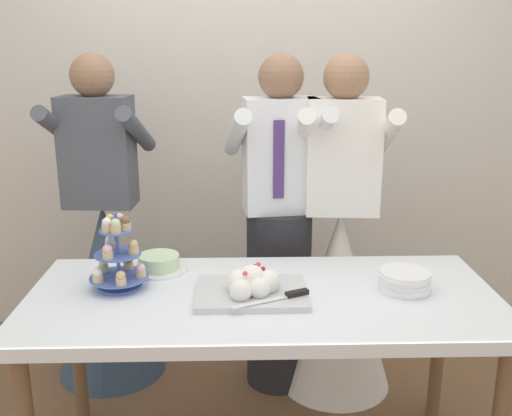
{
  "coord_description": "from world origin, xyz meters",
  "views": [
    {
      "loc": [
        -0.08,
        -2.06,
        1.69
      ],
      "look_at": [
        -0.02,
        0.15,
        1.07
      ],
      "focal_mm": 41.02,
      "sensor_mm": 36.0,
      "label": 1
    }
  ],
  "objects": [
    {
      "name": "rear_wall",
      "position": [
        0.0,
        1.4,
        1.45
      ],
      "size": [
        5.2,
        0.1,
        2.9
      ],
      "primitive_type": "cube",
      "color": "beige",
      "rests_on": "ground_plane"
    },
    {
      "name": "dessert_table",
      "position": [
        0.0,
        0.0,
        0.7
      ],
      "size": [
        1.8,
        0.8,
        0.78
      ],
      "color": "silver",
      "rests_on": "ground_plane"
    },
    {
      "name": "cupcake_stand",
      "position": [
        -0.56,
        0.08,
        0.9
      ],
      "size": [
        0.23,
        0.23,
        0.31
      ],
      "color": "#4C66B2",
      "rests_on": "dessert_table"
    },
    {
      "name": "main_cake_tray",
      "position": [
        -0.04,
        -0.02,
        0.82
      ],
      "size": [
        0.42,
        0.33,
        0.12
      ],
      "color": "silver",
      "rests_on": "dessert_table"
    },
    {
      "name": "plate_stack",
      "position": [
        0.55,
        0.02,
        0.81
      ],
      "size": [
        0.2,
        0.2,
        0.08
      ],
      "color": "white",
      "rests_on": "dessert_table"
    },
    {
      "name": "round_cake",
      "position": [
        -0.43,
        0.26,
        0.81
      ],
      "size": [
        0.24,
        0.24,
        0.07
      ],
      "color": "white",
      "rests_on": "dessert_table"
    },
    {
      "name": "person_groom",
      "position": [
        0.11,
        0.65,
        0.75
      ],
      "size": [
        0.51,
        0.54,
        1.66
      ],
      "color": "#232328",
      "rests_on": "ground_plane"
    },
    {
      "name": "person_bride",
      "position": [
        0.4,
        0.62,
        0.58
      ],
      "size": [
        0.56,
        0.56,
        1.66
      ],
      "color": "white",
      "rests_on": "ground_plane"
    },
    {
      "name": "person_guest",
      "position": [
        -0.78,
        0.78,
        0.58
      ],
      "size": [
        0.56,
        0.56,
        1.66
      ],
      "color": "#334760",
      "rests_on": "ground_plane"
    }
  ]
}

